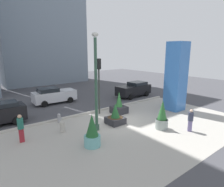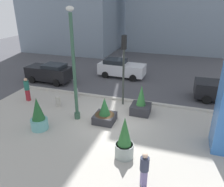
# 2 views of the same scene
# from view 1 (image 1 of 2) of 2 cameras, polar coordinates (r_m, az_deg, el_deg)

# --- Properties ---
(ground_plane) EXTENTS (60.00, 60.00, 0.00)m
(ground_plane) POSITION_cam_1_polar(r_m,az_deg,el_deg) (18.53, -6.14, -4.74)
(ground_plane) COLOR #47474C
(plaza_pavement) EXTENTS (18.00, 10.00, 0.02)m
(plaza_pavement) POSITION_cam_1_polar(r_m,az_deg,el_deg) (14.08, 7.07, -10.51)
(plaza_pavement) COLOR #ADA89E
(plaza_pavement) RESTS_ON ground_plane
(curb_strip) EXTENTS (18.00, 0.24, 0.16)m
(curb_strip) POSITION_cam_1_polar(r_m,az_deg,el_deg) (17.80, -4.65, -5.18)
(curb_strip) COLOR #B7B2A8
(curb_strip) RESTS_ON ground_plane
(lamp_post) EXTENTS (0.44, 0.44, 6.67)m
(lamp_post) POSITION_cam_1_polar(r_m,az_deg,el_deg) (12.97, -4.79, 2.55)
(lamp_post) COLOR #335642
(lamp_post) RESTS_ON ground_plane
(art_pillar_blue) EXTENTS (1.52, 1.52, 6.32)m
(art_pillar_blue) POSITION_cam_1_polar(r_m,az_deg,el_deg) (18.70, 18.54, 4.76)
(art_pillar_blue) COLOR #3870BC
(art_pillar_blue) RESTS_ON ground_plane
(potted_plant_by_pillar) EXTENTS (1.25, 1.25, 1.98)m
(potted_plant_by_pillar) POSITION_cam_1_polar(r_m,az_deg,el_deg) (17.21, 2.10, -3.78)
(potted_plant_by_pillar) COLOR #2D2D33
(potted_plant_by_pillar) RESTS_ON ground_plane
(potted_plant_mid_plaza) EXTENTS (0.98, 0.98, 1.97)m
(potted_plant_mid_plaza) POSITION_cam_1_polar(r_m,az_deg,el_deg) (11.43, -5.94, -11.51)
(potted_plant_mid_plaza) COLOR #6BB2B2
(potted_plant_mid_plaza) RESTS_ON ground_plane
(potted_plant_near_right) EXTENTS (1.25, 1.25, 1.61)m
(potted_plant_near_right) POSITION_cam_1_polar(r_m,az_deg,el_deg) (14.79, 0.99, -6.89)
(potted_plant_near_right) COLOR #2D2D33
(potted_plant_near_right) RESTS_ON ground_plane
(potted_plant_curbside) EXTENTS (0.89, 0.89, 2.15)m
(potted_plant_curbside) POSITION_cam_1_polar(r_m,az_deg,el_deg) (14.18, 14.69, -6.67)
(potted_plant_curbside) COLOR gray
(potted_plant_curbside) RESTS_ON ground_plane
(fire_hydrant) EXTENTS (0.36, 0.26, 0.75)m
(fire_hydrant) POSITION_cam_1_polar(r_m,az_deg,el_deg) (15.62, -15.47, -7.07)
(fire_hydrant) COLOR #99999E
(fire_hydrant) RESTS_ON ground_plane
(concrete_bollard) EXTENTS (0.36, 0.36, 0.75)m
(concrete_bollard) POSITION_cam_1_polar(r_m,az_deg,el_deg) (13.84, -14.56, -9.59)
(concrete_bollard) COLOR #B2ADA3
(concrete_bollard) RESTS_ON ground_plane
(traffic_light_corner) EXTENTS (0.28, 0.42, 4.87)m
(traffic_light_corner) POSITION_cam_1_polar(r_m,az_deg,el_deg) (16.54, -3.94, 4.80)
(traffic_light_corner) COLOR #333833
(traffic_light_corner) RESTS_ON ground_plane
(car_curb_east) EXTENTS (4.50, 2.22, 1.75)m
(car_curb_east) POSITION_cam_1_polar(r_m,az_deg,el_deg) (23.65, 6.53, 1.29)
(car_curb_east) COLOR black
(car_curb_east) RESTS_ON ground_plane
(car_curb_west) EXTENTS (4.48, 2.12, 1.71)m
(car_curb_west) POSITION_cam_1_polar(r_m,az_deg,el_deg) (21.34, -16.95, -0.50)
(car_curb_west) COLOR silver
(car_curb_west) RESTS_ON ground_plane
(pedestrian_on_sidewalk) EXTENTS (0.39, 0.39, 1.78)m
(pedestrian_on_sidewalk) POSITION_cam_1_polar(r_m,az_deg,el_deg) (13.03, -25.57, -8.96)
(pedestrian_on_sidewalk) COLOR maroon
(pedestrian_on_sidewalk) RESTS_ON ground_plane
(pedestrian_by_curb) EXTENTS (0.49, 0.49, 1.59)m
(pedestrian_by_curb) POSITION_cam_1_polar(r_m,az_deg,el_deg) (14.40, 22.35, -7.12)
(pedestrian_by_curb) COLOR slate
(pedestrian_by_curb) RESTS_ON ground_plane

